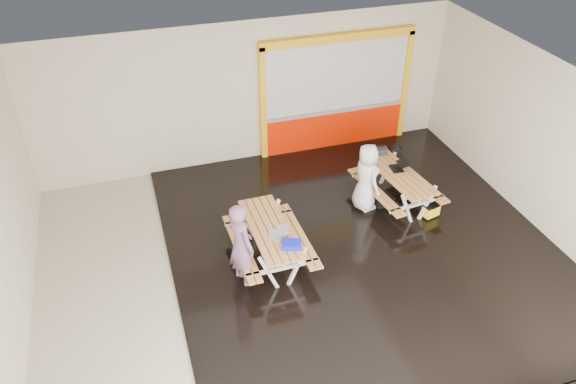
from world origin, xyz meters
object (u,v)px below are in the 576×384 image
object	(u,v)px
backpack	(396,153)
fluke_bag	(431,211)
laptop_left	(278,233)
picnic_table_right	(398,180)
dark_case	(383,200)
person_left	(241,245)
blue_pouch	(292,245)
laptop_right	(399,167)
toolbox	(379,151)
picnic_table_left	(270,236)
person_right	(366,177)

from	to	relation	value
backpack	fluke_bag	world-z (taller)	backpack
laptop_left	fluke_bag	world-z (taller)	laptop_left
laptop_left	backpack	distance (m)	4.09
picnic_table_right	laptop_left	distance (m)	3.36
picnic_table_right	dark_case	distance (m)	0.56
person_left	blue_pouch	distance (m)	0.91
laptop_right	toolbox	distance (m)	0.70
person_left	fluke_bag	xyz separation A→B (m)	(4.30, 0.66, -0.66)
picnic_table_right	fluke_bag	size ratio (longest dim) A/B	5.28
picnic_table_left	backpack	distance (m)	4.04
laptop_left	backpack	world-z (taller)	laptop_left
picnic_table_right	picnic_table_left	bearing A→B (deg)	-162.48
toolbox	backpack	xyz separation A→B (m)	(0.45, 0.03, -0.15)
laptop_left	toolbox	size ratio (longest dim) A/B	1.18
dark_case	laptop_right	bearing A→B (deg)	20.11
person_left	laptop_left	distance (m)	0.74
blue_pouch	person_right	bearing A→B (deg)	37.01
toolbox	backpack	bearing A→B (deg)	3.48
person_right	dark_case	size ratio (longest dim) A/B	3.58
picnic_table_left	person_right	size ratio (longest dim) A/B	1.35
person_right	laptop_right	bearing A→B (deg)	-88.91
picnic_table_left	fluke_bag	distance (m)	3.69
laptop_right	fluke_bag	distance (m)	1.17
laptop_right	fluke_bag	size ratio (longest dim) A/B	1.03
dark_case	toolbox	bearing A→B (deg)	74.68
person_left	blue_pouch	size ratio (longest dim) A/B	5.10
person_right	laptop_right	size ratio (longest dim) A/B	3.69
picnic_table_left	toolbox	world-z (taller)	toolbox
person_left	person_right	xyz separation A→B (m)	(3.07, 1.40, -0.03)
picnic_table_left	backpack	bearing A→B (deg)	27.84
laptop_left	dark_case	distance (m)	3.18
laptop_right	fluke_bag	bearing A→B (deg)	-66.82
laptop_right	blue_pouch	size ratio (longest dim) A/B	1.21
picnic_table_left	person_right	bearing A→B (deg)	22.62
person_left	backpack	xyz separation A→B (m)	(4.22, 2.27, -0.13)
person_right	picnic_table_right	bearing A→B (deg)	-100.11
laptop_left	dark_case	xyz separation A→B (m)	(2.81, 1.29, -0.74)
picnic_table_left	picnic_table_right	bearing A→B (deg)	17.52
picnic_table_left	toolbox	distance (m)	3.64
laptop_left	dark_case	bearing A→B (deg)	24.66
person_right	dark_case	bearing A→B (deg)	-96.97
blue_pouch	fluke_bag	xyz separation A→B (m)	(3.44, 0.93, -0.67)
picnic_table_right	blue_pouch	world-z (taller)	blue_pouch
person_left	backpack	world-z (taller)	person_left
laptop_left	dark_case	size ratio (longest dim) A/B	1.04
picnic_table_left	picnic_table_right	size ratio (longest dim) A/B	0.97
fluke_bag	toolbox	bearing A→B (deg)	108.70
picnic_table_left	dark_case	xyz separation A→B (m)	(2.89, 1.03, -0.50)
laptop_right	blue_pouch	world-z (taller)	laptop_right
blue_pouch	fluke_bag	bearing A→B (deg)	15.09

